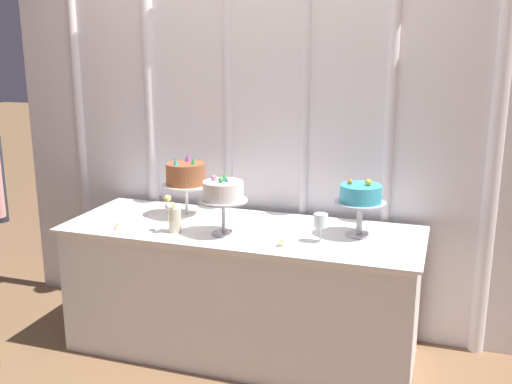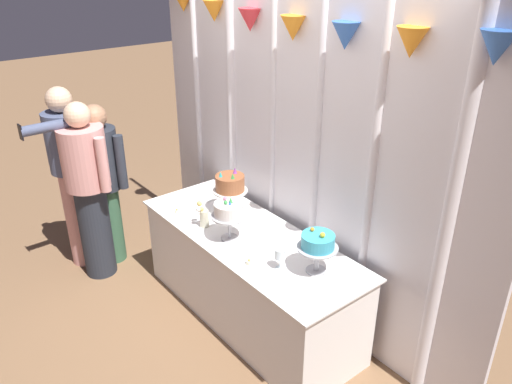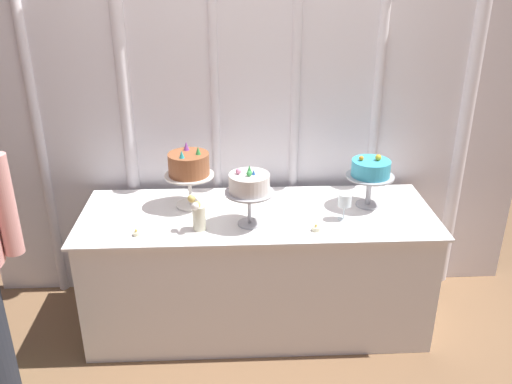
{
  "view_description": "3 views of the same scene",
  "coord_description": "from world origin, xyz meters",
  "px_view_note": "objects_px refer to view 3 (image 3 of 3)",
  "views": [
    {
      "loc": [
        1.07,
        -2.86,
        1.75
      ],
      "look_at": [
        0.12,
        0.01,
        0.99
      ],
      "focal_mm": 41.33,
      "sensor_mm": 36.0,
      "label": 1
    },
    {
      "loc": [
        2.57,
        -1.87,
        2.69
      ],
      "look_at": [
        -0.1,
        0.25,
        1.03
      ],
      "focal_mm": 35.32,
      "sensor_mm": 36.0,
      "label": 2
    },
    {
      "loc": [
        -0.14,
        -2.65,
        2.11
      ],
      "look_at": [
        -0.01,
        0.08,
        0.89
      ],
      "focal_mm": 37.95,
      "sensor_mm": 36.0,
      "label": 3
    }
  ],
  "objects_px": {
    "cake_display_center": "(249,186)",
    "cake_display_rightmost": "(371,171)",
    "cake_table": "(258,269)",
    "flower_vase": "(198,214)",
    "tealight_near_left": "(316,229)",
    "wine_glass": "(345,201)",
    "cake_display_leftmost": "(189,167)",
    "tealight_far_left": "(136,233)"
  },
  "relations": [
    {
      "from": "tealight_far_left",
      "to": "tealight_near_left",
      "type": "height_order",
      "value": "same"
    },
    {
      "from": "cake_display_leftmost",
      "to": "tealight_near_left",
      "type": "height_order",
      "value": "cake_display_leftmost"
    },
    {
      "from": "cake_table",
      "to": "tealight_far_left",
      "type": "xyz_separation_m",
      "value": [
        -0.65,
        -0.24,
        0.39
      ]
    },
    {
      "from": "cake_table",
      "to": "flower_vase",
      "type": "xyz_separation_m",
      "value": [
        -0.33,
        -0.19,
        0.47
      ]
    },
    {
      "from": "cake_display_center",
      "to": "cake_display_rightmost",
      "type": "distance_m",
      "value": 0.73
    },
    {
      "from": "cake_display_center",
      "to": "tealight_near_left",
      "type": "xyz_separation_m",
      "value": [
        0.35,
        -0.09,
        -0.22
      ]
    },
    {
      "from": "flower_vase",
      "to": "cake_table",
      "type": "bearing_deg",
      "value": 29.89
    },
    {
      "from": "cake_display_rightmost",
      "to": "tealight_far_left",
      "type": "relative_size",
      "value": 8.28
    },
    {
      "from": "cake_table",
      "to": "cake_display_center",
      "type": "relative_size",
      "value": 5.92
    },
    {
      "from": "cake_display_leftmost",
      "to": "flower_vase",
      "type": "bearing_deg",
      "value": -78.96
    },
    {
      "from": "wine_glass",
      "to": "tealight_near_left",
      "type": "height_order",
      "value": "wine_glass"
    },
    {
      "from": "cake_display_rightmost",
      "to": "tealight_near_left",
      "type": "height_order",
      "value": "cake_display_rightmost"
    },
    {
      "from": "cake_table",
      "to": "wine_glass",
      "type": "relative_size",
      "value": 13.05
    },
    {
      "from": "cake_table",
      "to": "tealight_far_left",
      "type": "distance_m",
      "value": 0.79
    },
    {
      "from": "tealight_far_left",
      "to": "tealight_near_left",
      "type": "bearing_deg",
      "value": 0.65
    },
    {
      "from": "cake_display_center",
      "to": "wine_glass",
      "type": "height_order",
      "value": "cake_display_center"
    },
    {
      "from": "cake_display_leftmost",
      "to": "wine_glass",
      "type": "height_order",
      "value": "cake_display_leftmost"
    },
    {
      "from": "cake_display_center",
      "to": "cake_display_leftmost",
      "type": "bearing_deg",
      "value": 143.03
    },
    {
      "from": "cake_display_leftmost",
      "to": "flower_vase",
      "type": "distance_m",
      "value": 0.34
    },
    {
      "from": "tealight_near_left",
      "to": "cake_display_rightmost",
      "type": "bearing_deg",
      "value": 40.33
    },
    {
      "from": "cake_display_leftmost",
      "to": "tealight_near_left",
      "type": "bearing_deg",
      "value": -26.33
    },
    {
      "from": "cake_table",
      "to": "tealight_near_left",
      "type": "height_order",
      "value": "tealight_near_left"
    },
    {
      "from": "tealight_far_left",
      "to": "cake_display_leftmost",
      "type": "bearing_deg",
      "value": 53.15
    },
    {
      "from": "cake_display_center",
      "to": "tealight_far_left",
      "type": "xyz_separation_m",
      "value": [
        -0.59,
        -0.1,
        -0.22
      ]
    },
    {
      "from": "cake_display_center",
      "to": "tealight_far_left",
      "type": "height_order",
      "value": "cake_display_center"
    },
    {
      "from": "cake_table",
      "to": "flower_vase",
      "type": "relative_size",
      "value": 9.55
    },
    {
      "from": "cake_display_center",
      "to": "tealight_far_left",
      "type": "relative_size",
      "value": 8.88
    },
    {
      "from": "cake_display_leftmost",
      "to": "tealight_near_left",
      "type": "xyz_separation_m",
      "value": [
        0.68,
        -0.34,
        -0.23
      ]
    },
    {
      "from": "cake_table",
      "to": "tealight_far_left",
      "type": "relative_size",
      "value": 52.57
    },
    {
      "from": "cake_table",
      "to": "tealight_near_left",
      "type": "bearing_deg",
      "value": -36.96
    },
    {
      "from": "cake_display_rightmost",
      "to": "tealight_far_left",
      "type": "bearing_deg",
      "value": -166.71
    },
    {
      "from": "cake_display_rightmost",
      "to": "cake_display_center",
      "type": "bearing_deg",
      "value": -163.49
    },
    {
      "from": "flower_vase",
      "to": "tealight_near_left",
      "type": "bearing_deg",
      "value": -3.49
    },
    {
      "from": "cake_table",
      "to": "cake_display_leftmost",
      "type": "xyz_separation_m",
      "value": [
        -0.38,
        0.11,
        0.62
      ]
    },
    {
      "from": "cake_display_rightmost",
      "to": "flower_vase",
      "type": "relative_size",
      "value": 1.51
    },
    {
      "from": "wine_glass",
      "to": "cake_display_leftmost",
      "type": "bearing_deg",
      "value": 165.98
    },
    {
      "from": "cake_display_center",
      "to": "tealight_near_left",
      "type": "bearing_deg",
      "value": -14.06
    },
    {
      "from": "cake_display_leftmost",
      "to": "cake_display_rightmost",
      "type": "height_order",
      "value": "cake_display_leftmost"
    },
    {
      "from": "cake_display_rightmost",
      "to": "flower_vase",
      "type": "distance_m",
      "value": 1.01
    },
    {
      "from": "wine_glass",
      "to": "cake_display_center",
      "type": "bearing_deg",
      "value": -175.98
    },
    {
      "from": "cake_table",
      "to": "cake_display_center",
      "type": "height_order",
      "value": "cake_display_center"
    },
    {
      "from": "flower_vase",
      "to": "tealight_near_left",
      "type": "xyz_separation_m",
      "value": [
        0.62,
        -0.04,
        -0.08
      ]
    }
  ]
}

